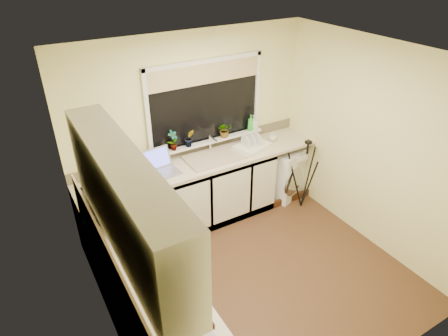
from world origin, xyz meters
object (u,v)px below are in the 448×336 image
soap_bottle_clear (254,123)px  plant_b (189,138)px  dish_rack (252,147)px  cup_left (165,295)px  washing_machine (282,172)px  cup_back (273,137)px  soap_bottle_green (251,123)px  kettle (136,233)px  laptop (160,166)px  microwave (114,204)px  steel_jar (137,260)px  tripod (305,175)px  plant_d (225,130)px  plant_a (173,140)px

soap_bottle_clear → plant_b: bearing=-179.3°
dish_rack → cup_left: size_ratio=4.27×
washing_machine → dish_rack: (-0.56, -0.02, 0.56)m
washing_machine → cup_back: (-0.16, 0.06, 0.57)m
soap_bottle_green → kettle: bearing=-149.3°
plant_b → soap_bottle_clear: plant_b is taller
laptop → soap_bottle_green: size_ratio=1.79×
laptop → plant_b: plant_b is taller
dish_rack → cup_back: 0.40m
washing_machine → soap_bottle_clear: soap_bottle_clear is taller
kettle → cup_back: 2.59m
microwave → soap_bottle_green: (2.15, 0.77, 0.11)m
cup_back → steel_jar: bearing=-150.8°
kettle → tripod: size_ratio=0.19×
laptop → tripod: size_ratio=0.39×
tripod → cup_back: bearing=92.8°
kettle → microwave: (-0.05, 0.47, 0.05)m
cup_back → soap_bottle_clear: bearing=141.2°
steel_jar → tripod: bearing=18.4°
plant_d → soap_bottle_clear: size_ratio=1.02×
kettle → plant_b: size_ratio=0.87×
kettle → tripod: kettle is taller
cup_left → washing_machine: bearing=34.8°
dish_rack → plant_b: size_ratio=1.94×
kettle → washing_machine: bearing=21.9°
dish_rack → steel_jar: (-2.06, -1.29, 0.02)m
plant_a → plant_b: 0.22m
plant_b → laptop: bearing=-161.5°
washing_machine → soap_bottle_green: bearing=131.2°
tripod → soap_bottle_clear: soap_bottle_clear is taller
laptop → cup_back: size_ratio=3.32×
dish_rack → plant_a: (-1.02, 0.24, 0.25)m
kettle → dish_rack: 2.20m
kettle → steel_jar: bearing=-108.7°
tripod → cup_left: tripod is taller
kettle → cup_left: kettle is taller
steel_jar → soap_bottle_clear: (2.24, 1.54, 0.20)m
washing_machine → microwave: bearing=171.6°
washing_machine → microwave: size_ratio=1.35×
plant_b → washing_machine: bearing=-9.2°
plant_a → cup_left: (-0.97, -2.00, -0.24)m
tripod → plant_a: 1.88m
tripod → plant_a: size_ratio=3.85×
steel_jar → soap_bottle_green: size_ratio=0.47×
cup_back → cup_left: cup_left is taller
kettle → cup_left: 0.77m
washing_machine → soap_bottle_green: (-0.42, 0.23, 0.79)m
kettle → soap_bottle_green: soap_bottle_green is taller
plant_a → dish_rack: bearing=-13.0°
microwave → plant_d: plant_d is taller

